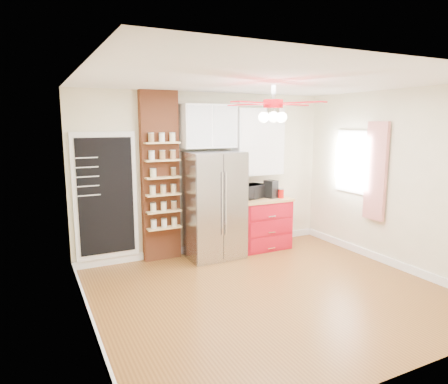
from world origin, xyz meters
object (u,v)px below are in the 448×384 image
coffee_maker (271,189)px  pantry_jar_oats (153,173)px  fridge (213,205)px  ceiling_fan (273,104)px  canister_left (281,194)px  red_cabinet (262,223)px  toaster_oven (252,191)px

coffee_maker → pantry_jar_oats: pantry_jar_oats is taller
fridge → ceiling_fan: size_ratio=1.25×
ceiling_fan → pantry_jar_oats: 2.26m
coffee_maker → canister_left: bearing=-51.5°
coffee_maker → canister_left: coffee_maker is taller
fridge → red_cabinet: (0.97, 0.05, -0.42)m
red_cabinet → pantry_jar_oats: size_ratio=7.16×
fridge → pantry_jar_oats: bearing=172.1°
fridge → ceiling_fan: ceiling_fan is taller
fridge → coffee_maker: size_ratio=5.65×
fridge → toaster_oven: size_ratio=3.94×
red_cabinet → ceiling_fan: (-0.92, -1.68, 1.97)m
fridge → ceiling_fan: (0.05, -1.63, 1.55)m
ceiling_fan → toaster_oven: bearing=67.0°
red_cabinet → canister_left: bearing=-25.8°
toaster_oven → fridge: bearing=169.2°
toaster_oven → coffee_maker: size_ratio=1.43×
red_cabinet → canister_left: 0.62m
ceiling_fan → canister_left: bearing=51.8°
toaster_oven → ceiling_fan: bearing=-132.5°
red_cabinet → fridge: bearing=-177.0°
ceiling_fan → pantry_jar_oats: ceiling_fan is taller
red_cabinet → pantry_jar_oats: 2.17m
red_cabinet → coffee_maker: (0.15, -0.04, 0.60)m
red_cabinet → canister_left: size_ratio=6.08×
toaster_oven → canister_left: 0.52m
fridge → red_cabinet: fridge is taller
red_cabinet → toaster_oven: toaster_oven is taller
pantry_jar_oats → red_cabinet: bearing=-2.5°
toaster_oven → canister_left: toaster_oven is taller
canister_left → red_cabinet: bearing=154.2°
fridge → canister_left: bearing=-4.1°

